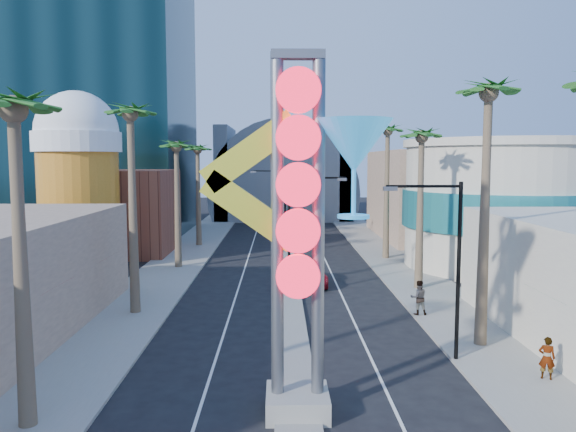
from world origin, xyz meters
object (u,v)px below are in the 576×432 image
object	(u,v)px
red_pickup	(308,274)
pedestrian_a	(547,358)
neon_sign	(322,208)
pedestrian_b	(419,298)

from	to	relation	value
red_pickup	pedestrian_a	distance (m)	19.93
neon_sign	pedestrian_a	size ratio (longest dim) A/B	7.23
pedestrian_a	pedestrian_b	size ratio (longest dim) A/B	0.88
pedestrian_b	neon_sign	bearing A→B (deg)	61.55
red_pickup	pedestrian_b	world-z (taller)	pedestrian_b
neon_sign	red_pickup	world-z (taller)	neon_sign
pedestrian_a	pedestrian_b	distance (m)	9.93
red_pickup	pedestrian_b	bearing A→B (deg)	-55.75
red_pickup	pedestrian_a	world-z (taller)	pedestrian_a
pedestrian_a	neon_sign	bearing A→B (deg)	37.35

